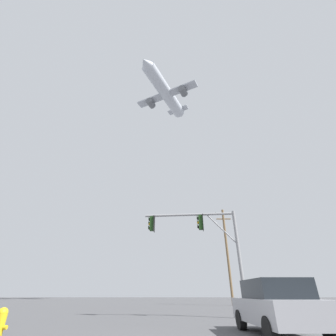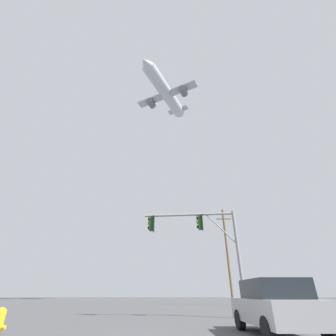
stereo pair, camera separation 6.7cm
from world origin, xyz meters
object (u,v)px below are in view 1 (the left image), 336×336
utility_pole (227,251)px  airplane (165,92)px  signal_pole_near (203,234)px  parked_car (276,305)px

utility_pole → airplane: bearing=116.7°
signal_pole_near → parked_car: bearing=-76.7°
airplane → parked_car: (4.44, -35.88, -47.28)m
signal_pole_near → airplane: bearing=95.8°
parked_car → signal_pole_near: bearing=103.3°
utility_pole → airplane: airplane is taller
airplane → signal_pole_near: bearing=-84.2°
utility_pole → airplane: size_ratio=0.51×
signal_pole_near → utility_pole: bearing=71.5°
signal_pole_near → parked_car: 7.05m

